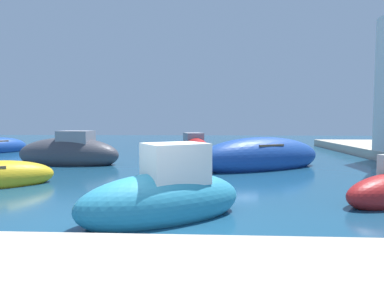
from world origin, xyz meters
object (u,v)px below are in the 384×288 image
at_px(moored_boat_1, 260,157).
at_px(moored_boat_0, 69,154).
at_px(moored_boat_6, 195,147).
at_px(moored_boat_4, 164,197).

bearing_deg(moored_boat_1, moored_boat_0, 145.16).
xyz_separation_m(moored_boat_0, moored_boat_6, (5.81, 5.04, -0.09)).
height_order(moored_boat_1, moored_boat_4, moored_boat_4).
relative_size(moored_boat_0, moored_boat_4, 1.30).
height_order(moored_boat_0, moored_boat_6, moored_boat_0).
distance_m(moored_boat_0, moored_boat_1, 9.02).
relative_size(moored_boat_0, moored_boat_1, 0.80).
distance_m(moored_boat_1, moored_boat_4, 8.43).
distance_m(moored_boat_4, moored_boat_6, 13.80).
xyz_separation_m(moored_boat_4, moored_boat_6, (0.04, 13.80, -0.05)).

